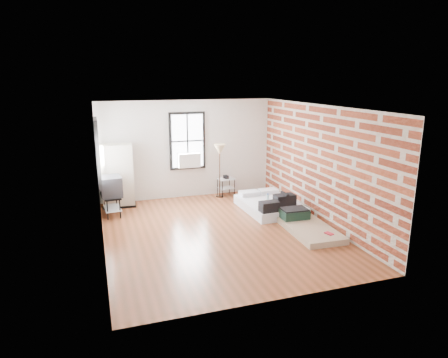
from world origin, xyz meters
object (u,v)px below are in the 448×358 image
object	(u,v)px
wardrobe	(118,176)
floor_lamp	(220,152)
mattress_bare	(306,226)
side_table	(226,182)
tv_stand	(111,188)
mattress_main	(270,205)

from	to	relation	value
wardrobe	floor_lamp	bearing A→B (deg)	3.15
mattress_bare	side_table	xyz separation A→B (m)	(-0.85, 3.23, 0.29)
wardrobe	tv_stand	distance (m)	0.76
wardrobe	side_table	world-z (taller)	wardrobe
mattress_bare	floor_lamp	xyz separation A→B (m)	(-1.07, 3.16, 1.22)
mattress_main	side_table	bearing A→B (deg)	109.80
side_table	wardrobe	bearing A→B (deg)	-178.70
tv_stand	mattress_main	bearing A→B (deg)	-16.82
mattress_bare	tv_stand	bearing A→B (deg)	151.69
side_table	mattress_bare	bearing A→B (deg)	-75.24
wardrobe	mattress_main	bearing A→B (deg)	-20.10
mattress_bare	floor_lamp	distance (m)	3.55
mattress_bare	floor_lamp	world-z (taller)	floor_lamp
mattress_main	wardrobe	world-z (taller)	wardrobe
mattress_main	wardrobe	distance (m)	4.13
wardrobe	floor_lamp	world-z (taller)	wardrobe
mattress_main	floor_lamp	world-z (taller)	floor_lamp
mattress_bare	mattress_main	bearing A→B (deg)	99.10
wardrobe	floor_lamp	distance (m)	2.91
tv_stand	mattress_bare	bearing A→B (deg)	-34.63
mattress_bare	wardrobe	bearing A→B (deg)	143.39
wardrobe	side_table	size ratio (longest dim) A/B	2.78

